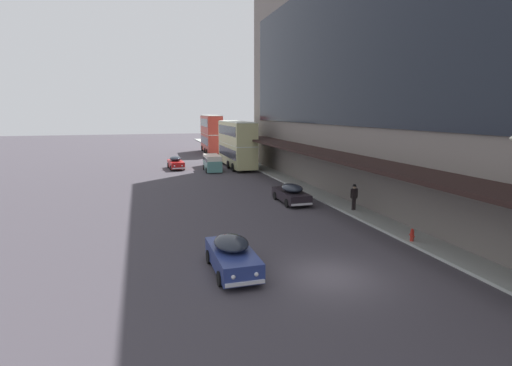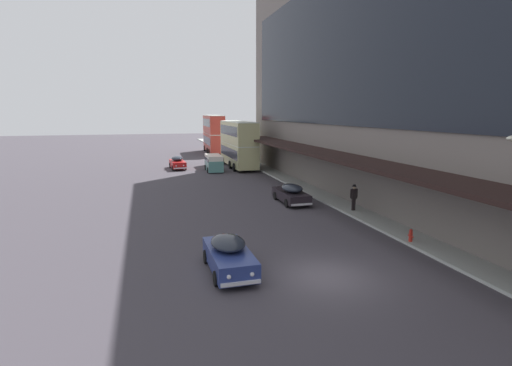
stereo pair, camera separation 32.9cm
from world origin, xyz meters
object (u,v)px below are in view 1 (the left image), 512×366
object	(u,v)px
sedan_second_mid	(291,193)
vw_van	(212,162)
sedan_lead_mid	(232,255)
transit_bus_kerbside_rear	(237,143)
sedan_lead_near	(176,163)
transit_bus_kerbside_front	(211,133)
pedestrian_at_kerb	(354,196)
fire_hydrant	(412,235)

from	to	relation	value
sedan_second_mid	vw_van	xyz separation A→B (m)	(-2.98, 18.78, 0.34)
sedan_lead_mid	vw_van	world-z (taller)	vw_van
transit_bus_kerbside_rear	sedan_lead_near	world-z (taller)	transit_bus_kerbside_rear
transit_bus_kerbside_front	pedestrian_at_kerb	xyz separation A→B (m)	(2.51, -44.51, -2.33)
transit_bus_kerbside_front	fire_hydrant	bearing A→B (deg)	-87.79
transit_bus_kerbside_rear	sedan_lead_near	size ratio (longest dim) A/B	2.47
transit_bus_kerbside_rear	transit_bus_kerbside_front	bearing A→B (deg)	89.82
transit_bus_kerbside_front	fire_hydrant	xyz separation A→B (m)	(1.99, -51.65, -3.01)
transit_bus_kerbside_rear	sedan_lead_near	distance (m)	8.12
transit_bus_kerbside_front	transit_bus_kerbside_rear	world-z (taller)	transit_bus_kerbside_front
sedan_lead_mid	pedestrian_at_kerb	size ratio (longest dim) A/B	2.41
transit_bus_kerbside_rear	fire_hydrant	xyz separation A→B (m)	(2.05, -32.34, -2.69)
fire_hydrant	sedan_lead_mid	bearing A→B (deg)	-174.34
transit_bus_kerbside_rear	vw_van	bearing A→B (deg)	-146.45
sedan_lead_mid	sedan_lead_near	xyz separation A→B (m)	(0.48, 34.09, 0.01)
fire_hydrant	vw_van	bearing A→B (deg)	100.79
sedan_second_mid	pedestrian_at_kerb	size ratio (longest dim) A/B	2.53
pedestrian_at_kerb	transit_bus_kerbside_rear	bearing A→B (deg)	95.83
transit_bus_kerbside_front	sedan_second_mid	xyz separation A→B (m)	(-0.72, -40.51, -2.75)
transit_bus_kerbside_rear	vw_van	distance (m)	4.85
transit_bus_kerbside_front	fire_hydrant	world-z (taller)	transit_bus_kerbside_front
vw_van	transit_bus_kerbside_front	bearing A→B (deg)	80.31
transit_bus_kerbside_front	sedan_lead_mid	size ratio (longest dim) A/B	2.53
sedan_lead_near	vw_van	world-z (taller)	vw_van
vw_van	pedestrian_at_kerb	distance (m)	23.62
transit_bus_kerbside_front	fire_hydrant	size ratio (longest dim) A/B	16.16
transit_bus_kerbside_rear	fire_hydrant	bearing A→B (deg)	-86.37
sedan_lead_mid	transit_bus_kerbside_front	bearing A→B (deg)	81.08
transit_bus_kerbside_front	sedan_second_mid	bearing A→B (deg)	-91.02
vw_van	transit_bus_kerbside_rear	bearing A→B (deg)	33.55
transit_bus_kerbside_front	pedestrian_at_kerb	size ratio (longest dim) A/B	6.09
vw_van	sedan_second_mid	bearing A→B (deg)	-80.97
sedan_second_mid	fire_hydrant	distance (m)	11.47
sedan_lead_near	pedestrian_at_kerb	world-z (taller)	pedestrian_at_kerb
vw_van	pedestrian_at_kerb	bearing A→B (deg)	-74.73
sedan_second_mid	sedan_lead_near	bearing A→B (deg)	107.85
sedan_lead_near	pedestrian_at_kerb	distance (m)	27.90
sedan_lead_near	pedestrian_at_kerb	xyz separation A→B (m)	(10.30, -25.93, 0.39)
transit_bus_kerbside_front	vw_van	world-z (taller)	transit_bus_kerbside_front
sedan_lead_mid	pedestrian_at_kerb	distance (m)	13.52
transit_bus_kerbside_front	sedan_lead_near	distance (m)	20.33
sedan_lead_near	vw_van	size ratio (longest dim) A/B	0.99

